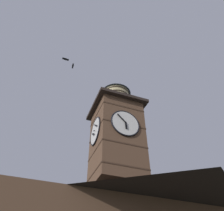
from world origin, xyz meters
TOP-DOWN VIEW (x-y plane):
  - clock_tower at (-1.12, -2.70)m, footprint 3.90×3.90m
  - flying_bird_high at (3.53, -3.11)m, footprint 0.58×0.27m
  - flying_bird_low at (2.63, -4.62)m, footprint 0.20×0.62m

SIDE VIEW (x-z plane):
  - clock_tower at x=-1.12m, z-range 7.28..16.73m
  - flying_bird_high at x=3.53m, z-range 19.03..19.18m
  - flying_bird_low at x=2.63m, z-range 20.18..20.29m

